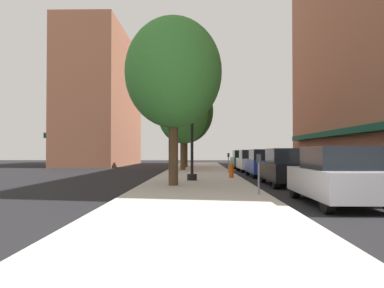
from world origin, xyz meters
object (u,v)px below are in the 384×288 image
object	(u,v)px
car_black	(287,168)
parking_meter_far	(228,160)
car_silver	(337,176)
car_green	(242,160)
car_white	(251,161)
tree_near	(185,111)
car_blue	(264,164)
tree_mid	(173,73)
parking_meter_near	(259,169)
lamppost	(192,117)
tree_far	(183,115)
fire_hydrant	(231,170)

from	to	relation	value
car_black	parking_meter_far	bearing A→B (deg)	100.74
car_silver	car_green	size ratio (longest dim) A/B	1.00
parking_meter_far	car_white	world-z (taller)	car_white
tree_near	car_blue	size ratio (longest dim) A/B	1.89
tree_mid	car_green	distance (m)	20.05
parking_meter_near	car_green	distance (m)	22.47
lamppost	car_blue	xyz separation A→B (m)	(4.25, 4.36, -2.39)
car_blue	car_white	xyz separation A→B (m)	(0.00, 6.00, 0.00)
parking_meter_far	tree_near	xyz separation A→B (m)	(-3.23, 9.89, 4.32)
lamppost	tree_mid	bearing A→B (deg)	-104.27
lamppost	car_blue	size ratio (longest dim) A/B	1.37
tree_near	tree_mid	world-z (taller)	tree_near
tree_near	car_green	distance (m)	6.86
tree_far	parking_meter_near	bearing A→B (deg)	-79.35
tree_far	car_silver	xyz separation A→B (m)	(5.17, -18.73, -3.55)
tree_near	tree_mid	bearing A→B (deg)	-89.39
tree_far	car_green	xyz separation A→B (m)	(5.17, 5.28, -3.55)
parking_meter_far	fire_hydrant	bearing A→B (deg)	-92.59
parking_meter_near	car_blue	bearing A→B (deg)	79.55
tree_mid	car_white	bearing A→B (deg)	69.35
car_green	tree_mid	bearing A→B (deg)	-105.40
fire_hydrant	parking_meter_near	xyz separation A→B (m)	(0.23, -8.02, 0.43)
lamppost	car_green	size ratio (longest dim) A/B	1.37
tree_near	car_white	xyz separation A→B (m)	(5.18, -6.35, -4.46)
car_black	car_white	bearing A→B (deg)	87.72
tree_near	fire_hydrant	bearing A→B (deg)	-78.61
parking_meter_near	car_green	size ratio (longest dim) A/B	0.30
tree_near	lamppost	bearing A→B (deg)	-86.82
parking_meter_near	car_white	bearing A→B (deg)	83.29
tree_near	car_silver	bearing A→B (deg)	-78.09
tree_near	car_silver	xyz separation A→B (m)	(5.18, -24.56, -4.46)
tree_far	car_black	world-z (taller)	tree_far
car_black	tree_far	bearing A→B (deg)	110.19
parking_meter_far	tree_far	world-z (taller)	tree_far
parking_meter_far	tree_far	size ratio (longest dim) A/B	0.20
parking_meter_far	tree_near	distance (m)	11.26
tree_mid	car_white	xyz separation A→B (m)	(4.97, 13.20, -4.00)
fire_hydrant	parking_meter_far	bearing A→B (deg)	87.41
parking_meter_near	parking_meter_far	size ratio (longest dim) A/B	1.00
car_silver	tree_mid	bearing A→B (deg)	134.72
car_blue	car_black	bearing A→B (deg)	-92.13
tree_mid	car_green	bearing A→B (deg)	75.34
fire_hydrant	tree_mid	distance (m)	6.92
parking_meter_near	car_silver	size ratio (longest dim) A/B	0.30
parking_meter_far	car_black	xyz separation A→B (m)	(1.95, -8.43, -0.14)
fire_hydrant	tree_near	bearing A→B (deg)	101.39
tree_far	car_green	size ratio (longest dim) A/B	1.50
tree_near	car_green	size ratio (longest dim) A/B	1.89
tree_near	car_white	bearing A→B (deg)	-50.81
car_blue	car_green	world-z (taller)	same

